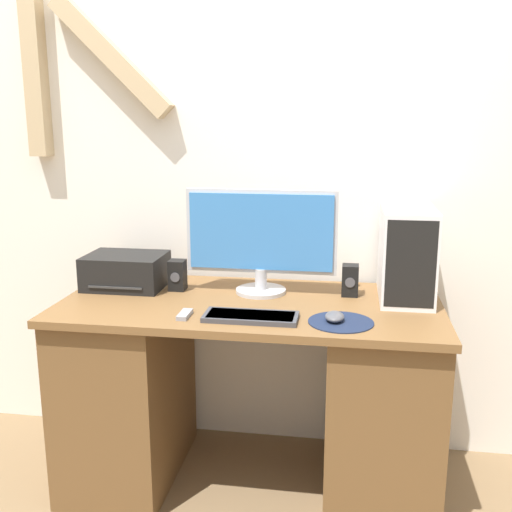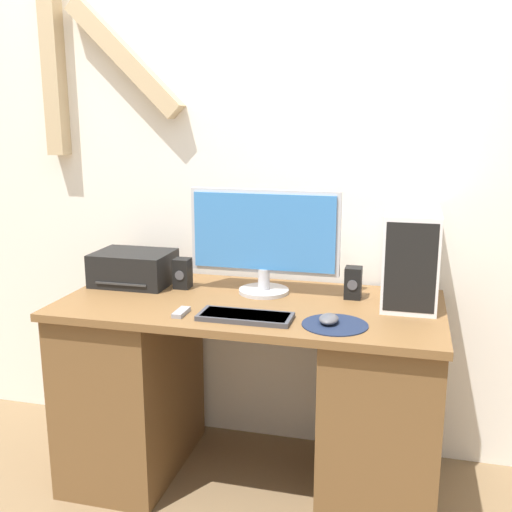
{
  "view_description": "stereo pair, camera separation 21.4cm",
  "coord_description": "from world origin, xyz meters",
  "views": [
    {
      "loc": [
        0.37,
        -1.87,
        1.49
      ],
      "look_at": [
        0.02,
        0.35,
        0.98
      ],
      "focal_mm": 42.0,
      "sensor_mm": 36.0,
      "label": 1
    },
    {
      "loc": [
        0.58,
        -1.82,
        1.49
      ],
      "look_at": [
        0.02,
        0.35,
        0.98
      ],
      "focal_mm": 42.0,
      "sensor_mm": 36.0,
      "label": 2
    }
  ],
  "objects": [
    {
      "name": "wall_back",
      "position": [
        -0.01,
        0.76,
        1.35
      ],
      "size": [
        6.4,
        0.13,
        2.7
      ],
      "color": "white",
      "rests_on": "ground_plane"
    },
    {
      "name": "desk",
      "position": [
        0.0,
        0.35,
        0.41
      ],
      "size": [
        1.49,
        0.71,
        0.79
      ],
      "color": "brown",
      "rests_on": "ground_plane"
    },
    {
      "name": "monitor",
      "position": [
        0.02,
        0.49,
        1.02
      ],
      "size": [
        0.61,
        0.21,
        0.43
      ],
      "color": "#B7B7BC",
      "rests_on": "desk"
    },
    {
      "name": "keyboard",
      "position": [
        0.04,
        0.14,
        0.8
      ],
      "size": [
        0.34,
        0.14,
        0.02
      ],
      "color": "#3D3D42",
      "rests_on": "desk"
    },
    {
      "name": "mousepad",
      "position": [
        0.36,
        0.16,
        0.79
      ],
      "size": [
        0.23,
        0.23,
        0.0
      ],
      "color": "#19233D",
      "rests_on": "desk"
    },
    {
      "name": "mouse",
      "position": [
        0.34,
        0.16,
        0.81
      ],
      "size": [
        0.07,
        0.1,
        0.03
      ],
      "color": "#4C4C51",
      "rests_on": "mousepad"
    },
    {
      "name": "computer_tower",
      "position": [
        0.6,
        0.51,
        0.97
      ],
      "size": [
        0.2,
        0.39,
        0.36
      ],
      "color": "white",
      "rests_on": "desk"
    },
    {
      "name": "printer",
      "position": [
        -0.55,
        0.48,
        0.86
      ],
      "size": [
        0.33,
        0.25,
        0.14
      ],
      "color": "black",
      "rests_on": "desk"
    },
    {
      "name": "speaker_left",
      "position": [
        -0.33,
        0.47,
        0.85
      ],
      "size": [
        0.07,
        0.07,
        0.13
      ],
      "color": "black",
      "rests_on": "desk"
    },
    {
      "name": "speaker_right",
      "position": [
        0.39,
        0.5,
        0.85
      ],
      "size": [
        0.07,
        0.07,
        0.13
      ],
      "color": "black",
      "rests_on": "desk"
    },
    {
      "name": "remote_control",
      "position": [
        -0.2,
        0.14,
        0.8
      ],
      "size": [
        0.04,
        0.1,
        0.02
      ],
      "color": "gray",
      "rests_on": "desk"
    }
  ]
}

